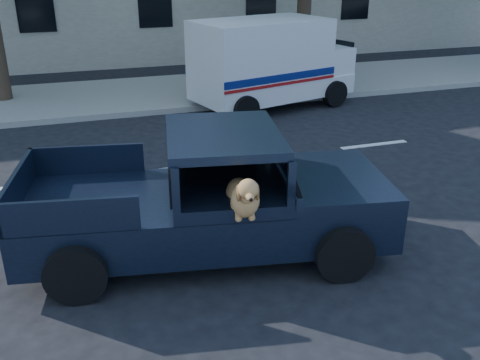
{
  "coord_description": "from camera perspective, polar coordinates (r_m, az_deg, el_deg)",
  "views": [
    {
      "loc": [
        -2.27,
        -6.28,
        3.97
      ],
      "look_at": [
        -0.3,
        -0.21,
        1.21
      ],
      "focal_mm": 40.0,
      "sensor_mm": 36.0,
      "label": 1
    }
  ],
  "objects": [
    {
      "name": "far_sidewalk",
      "position": [
        16.12,
        -9.53,
        9.06
      ],
      "size": [
        60.0,
        4.0,
        0.15
      ],
      "primitive_type": "cube",
      "color": "gray",
      "rests_on": "ground"
    },
    {
      "name": "lane_stripes",
      "position": [
        11.29,
        5.41,
        2.72
      ],
      "size": [
        21.6,
        0.14,
        0.01
      ],
      "primitive_type": null,
      "color": "silver",
      "rests_on": "ground"
    },
    {
      "name": "mail_truck",
      "position": [
        14.62,
        3.15,
        11.68
      ],
      "size": [
        4.61,
        3.07,
        2.33
      ],
      "rotation": [
        0.0,
        0.0,
        0.26
      ],
      "color": "silver",
      "rests_on": "ground"
    },
    {
      "name": "ground",
      "position": [
        7.76,
        1.6,
        -7.38
      ],
      "size": [
        120.0,
        120.0,
        0.0
      ],
      "primitive_type": "plane",
      "color": "black",
      "rests_on": "ground"
    },
    {
      "name": "pickup_truck",
      "position": [
        7.44,
        -4.12,
        -3.61
      ],
      "size": [
        5.22,
        2.94,
        1.77
      ],
      "rotation": [
        0.0,
        0.0,
        -0.17
      ],
      "color": "black",
      "rests_on": "ground"
    }
  ]
}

